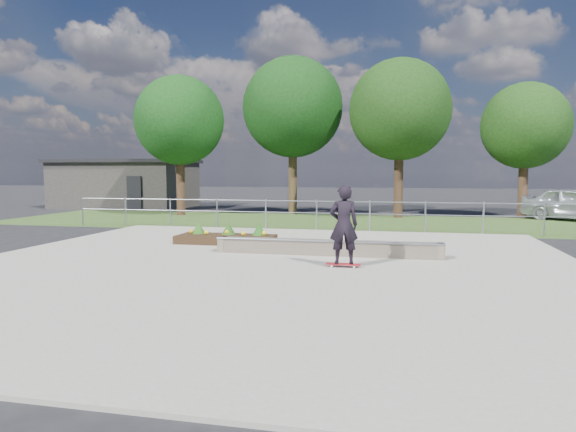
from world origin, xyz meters
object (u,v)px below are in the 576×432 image
Objects in this scene: planter_bed at (226,237)px; parked_car at (576,204)px; grind_ledge at (327,248)px; skateboarder at (344,225)px.

parked_car reaches higher than planter_bed.
grind_ledge is 1.31× the size of parked_car.
planter_bed is 0.66× the size of parked_car.
skateboarder is at bearing -69.19° from grind_ledge.
planter_bed reaches higher than grind_ledge.
grind_ledge is at bearing 176.26° from parked_car.
grind_ledge is 3.14× the size of skateboarder.
skateboarder is 16.67m from parked_car.
skateboarder is at bearing -39.22° from planter_bed.
parked_car is (9.13, 13.95, -0.27)m from skateboarder.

